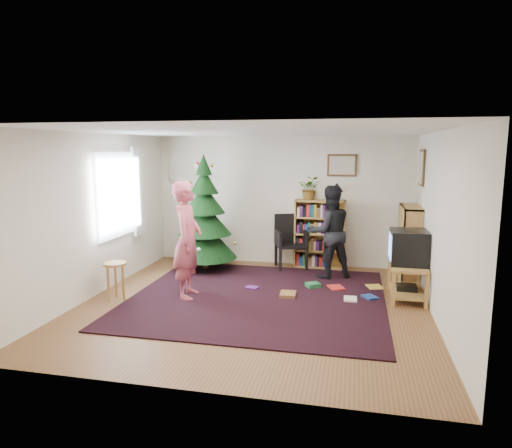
% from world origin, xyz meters
% --- Properties ---
extents(floor, '(5.00, 5.00, 0.00)m').
position_xyz_m(floor, '(0.00, 0.00, 0.00)').
color(floor, brown).
rests_on(floor, ground).
extents(ceiling, '(5.00, 5.00, 0.00)m').
position_xyz_m(ceiling, '(0.00, 0.00, 2.50)').
color(ceiling, white).
rests_on(ceiling, wall_back).
extents(wall_back, '(5.00, 0.02, 2.50)m').
position_xyz_m(wall_back, '(0.00, 2.50, 1.25)').
color(wall_back, silver).
rests_on(wall_back, floor).
extents(wall_front, '(5.00, 0.02, 2.50)m').
position_xyz_m(wall_front, '(0.00, -2.50, 1.25)').
color(wall_front, silver).
rests_on(wall_front, floor).
extents(wall_left, '(0.02, 5.00, 2.50)m').
position_xyz_m(wall_left, '(-2.50, 0.00, 1.25)').
color(wall_left, silver).
rests_on(wall_left, floor).
extents(wall_right, '(0.02, 5.00, 2.50)m').
position_xyz_m(wall_right, '(2.50, 0.00, 1.25)').
color(wall_right, silver).
rests_on(wall_right, floor).
extents(rug, '(3.80, 3.60, 0.02)m').
position_xyz_m(rug, '(0.00, 0.30, 0.01)').
color(rug, black).
rests_on(rug, floor).
extents(window_pane, '(0.04, 1.20, 1.40)m').
position_xyz_m(window_pane, '(-2.47, 0.60, 1.50)').
color(window_pane, silver).
rests_on(window_pane, wall_left).
extents(curtain, '(0.06, 0.35, 1.60)m').
position_xyz_m(curtain, '(-2.43, 1.30, 1.50)').
color(curtain, silver).
rests_on(curtain, wall_left).
extents(picture_back, '(0.55, 0.03, 0.42)m').
position_xyz_m(picture_back, '(1.15, 2.48, 1.95)').
color(picture_back, '#4C3319').
rests_on(picture_back, wall_back).
extents(picture_right, '(0.03, 0.50, 0.60)m').
position_xyz_m(picture_right, '(2.48, 1.75, 1.95)').
color(picture_right, '#4C3319').
rests_on(picture_right, wall_right).
extents(christmas_tree, '(1.19, 1.19, 2.16)m').
position_xyz_m(christmas_tree, '(-1.32, 1.72, 0.90)').
color(christmas_tree, '#3F2816').
rests_on(christmas_tree, rug).
extents(bookshelf_back, '(0.95, 0.30, 1.30)m').
position_xyz_m(bookshelf_back, '(0.77, 2.34, 0.66)').
color(bookshelf_back, '#A7743B').
rests_on(bookshelf_back, floor).
extents(bookshelf_right, '(0.30, 0.95, 1.30)m').
position_xyz_m(bookshelf_right, '(2.34, 1.77, 0.66)').
color(bookshelf_right, '#A7743B').
rests_on(bookshelf_right, floor).
extents(tv_stand, '(0.52, 0.93, 0.55)m').
position_xyz_m(tv_stand, '(2.22, 0.75, 0.33)').
color(tv_stand, '#A7743B').
rests_on(tv_stand, floor).
extents(crt_tv, '(0.54, 0.58, 0.51)m').
position_xyz_m(crt_tv, '(2.22, 0.75, 0.80)').
color(crt_tv, black).
rests_on(crt_tv, tv_stand).
extents(armchair, '(0.71, 0.72, 1.02)m').
position_xyz_m(armchair, '(0.25, 2.25, 0.55)').
color(armchair, black).
rests_on(armchair, rug).
extents(stool, '(0.34, 0.34, 0.57)m').
position_xyz_m(stool, '(-2.09, -0.21, 0.44)').
color(stool, '#A7743B').
rests_on(stool, floor).
extents(person_standing, '(0.50, 0.70, 1.79)m').
position_xyz_m(person_standing, '(-1.05, 0.12, 0.89)').
color(person_standing, '#AE4553').
rests_on(person_standing, rug).
extents(person_by_chair, '(0.98, 0.89, 1.64)m').
position_xyz_m(person_by_chair, '(0.99, 1.65, 0.82)').
color(person_by_chair, black).
rests_on(person_by_chair, rug).
extents(potted_plant, '(0.42, 0.37, 0.45)m').
position_xyz_m(potted_plant, '(0.57, 2.34, 1.52)').
color(potted_plant, gray).
rests_on(potted_plant, bookshelf_back).
extents(table_lamp, '(0.25, 0.25, 0.33)m').
position_xyz_m(table_lamp, '(1.07, 2.34, 1.52)').
color(table_lamp, '#A57F33').
rests_on(table_lamp, bookshelf_back).
extents(floor_clutter, '(2.16, 0.94, 0.08)m').
position_xyz_m(floor_clutter, '(1.01, 0.75, 0.04)').
color(floor_clutter, '#A51E19').
rests_on(floor_clutter, rug).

